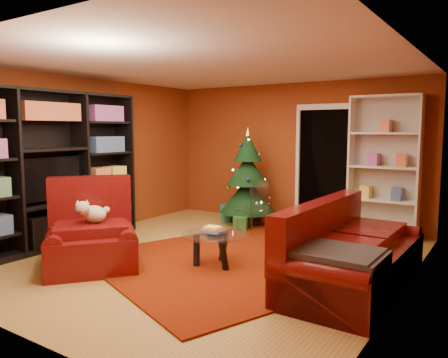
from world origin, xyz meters
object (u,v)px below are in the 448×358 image
Objects in this scene: christmas_tree at (248,177)px; sofa at (355,245)px; media_unit at (49,170)px; white_bookshelf at (384,167)px; coffee_table at (215,250)px; armchair at (91,232)px; gift_box_green at (241,224)px; rug at (241,259)px; dog at (95,214)px; gift_box_teal at (231,212)px; gift_box_red at (261,215)px; acrylic_chair at (251,210)px.

sofa is (2.65, -2.18, -0.40)m from christmas_tree.
white_bookshelf reaches higher than media_unit.
coffee_table is (-1.72, -0.25, -0.26)m from sofa.
white_bookshelf reaches higher than coffee_table.
gift_box_green is at bearing 29.22° from armchair.
rug is 3.06× the size of armchair.
media_unit reaches higher than dog.
gift_box_teal is at bearing 68.72° from media_unit.
white_bookshelf is 1.05× the size of sofa.
rug is 15.11× the size of gift_box_green.
gift_box_green is 2.06m from coffee_table.
rug is at bearing -9.41° from dog.
armchair is (-0.39, -3.76, 0.36)m from gift_box_red.
gift_box_green is at bearing 28.83° from dog.
gift_box_teal is 3.42m from dog.
rug is 1.56m from acrylic_chair.
coffee_table is 1.04× the size of acrylic_chair.
gift_box_green is (-0.92, 1.49, 0.11)m from rug.
media_unit is 3.24m from gift_box_green.
white_bookshelf reaches higher than acrylic_chair.
christmas_tree reaches higher than acrylic_chair.
christmas_tree reaches higher than armchair.
acrylic_chair is (-0.48, 1.79, 0.18)m from coffee_table.
white_bookshelf reaches higher than armchair.
media_unit is 1.40m from dog.
rug is 2.95m from white_bookshelf.
gift_box_red is 0.09× the size of sofa.
dog is at bearing -96.18° from gift_box_red.
gift_box_green is 0.96m from gift_box_red.
gift_box_red is 3.71m from sofa.
sofa is (4.29, 0.81, -0.68)m from media_unit.
gift_box_teal is 0.36× the size of coffee_table.
gift_box_green is at bearing 53.73° from media_unit.
gift_box_green is 0.59× the size of dog.
gift_box_red is 0.51× the size of dog.
gift_box_green is (1.81, 2.47, -1.04)m from media_unit.
sofa is (3.09, -2.30, 0.33)m from gift_box_teal.
coffee_table is (1.28, 0.90, -0.24)m from armchair.
gift_box_green is at bearing -82.88° from gift_box_red.
rug is 2.62m from gift_box_teal.
armchair is at bearing -144.84° from coffee_table.
media_unit is 4.42m from sofa.
armchair reaches higher than coffee_table.
christmas_tree is at bearing 33.64° from armchair.
acrylic_chair is (0.79, 2.69, -0.05)m from armchair.
christmas_tree is at bearing 61.14° from media_unit.
gift_box_teal is 0.76× the size of dog.
sofa is (2.49, -1.66, 0.36)m from gift_box_green.
armchair is 0.52× the size of sofa.
armchair is at bearing -100.35° from gift_box_green.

